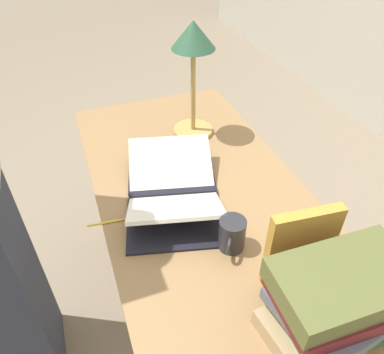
% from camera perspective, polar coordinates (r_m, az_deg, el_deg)
% --- Properties ---
extents(ground_plane, '(12.00, 12.00, 0.00)m').
position_cam_1_polar(ground_plane, '(1.79, 1.64, -21.23)').
color(ground_plane, gray).
extents(reading_desk, '(1.43, 0.66, 0.75)m').
position_cam_1_polar(reading_desk, '(1.27, 2.17, -7.03)').
color(reading_desk, '#937047').
rests_on(reading_desk, ground_plane).
extents(open_book, '(0.52, 0.39, 0.10)m').
position_cam_1_polar(open_book, '(1.19, -2.94, -1.81)').
color(open_book, black).
rests_on(open_book, reading_desk).
extents(book_stack_tall, '(0.24, 0.32, 0.21)m').
position_cam_1_polar(book_stack_tall, '(0.90, 21.16, -17.28)').
color(book_stack_tall, tan).
rests_on(book_stack_tall, reading_desk).
extents(book_standing_upright, '(0.04, 0.18, 0.23)m').
position_cam_1_polar(book_standing_upright, '(0.95, 16.18, -10.16)').
color(book_standing_upright, '#BC8933').
rests_on(book_standing_upright, reading_desk).
extents(reading_lamp, '(0.16, 0.16, 0.43)m').
position_cam_1_polar(reading_lamp, '(1.36, 0.19, 18.43)').
color(reading_lamp, tan).
rests_on(reading_lamp, reading_desk).
extents(coffee_mug, '(0.10, 0.08, 0.10)m').
position_cam_1_polar(coffee_mug, '(1.03, 6.09, -8.71)').
color(coffee_mug, '#28282D').
rests_on(coffee_mug, reading_desk).
extents(pencil, '(0.02, 0.17, 0.01)m').
position_cam_1_polar(pencil, '(1.15, -11.49, -6.55)').
color(pencil, gold).
rests_on(pencil, reading_desk).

